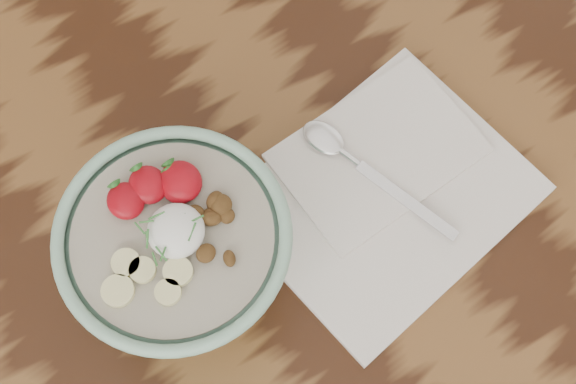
# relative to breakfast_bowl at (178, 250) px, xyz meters

# --- Properties ---
(table) EXTENTS (1.60, 0.90, 0.75)m
(table) POSITION_rel_breakfast_bowl_xyz_m (0.07, -0.02, -0.16)
(table) COLOR black
(table) RESTS_ON ground
(breakfast_bowl) EXTENTS (0.21, 0.21, 0.14)m
(breakfast_bowl) POSITION_rel_breakfast_bowl_xyz_m (0.00, 0.00, 0.00)
(breakfast_bowl) COLOR #87B69E
(breakfast_bowl) RESTS_ON table
(napkin) EXTENTS (0.30, 0.25, 0.02)m
(napkin) POSITION_rel_breakfast_bowl_xyz_m (0.21, -0.05, -0.06)
(napkin) COLOR white
(napkin) RESTS_ON table
(spoon) EXTENTS (0.07, 0.19, 0.01)m
(spoon) POSITION_rel_breakfast_bowl_xyz_m (0.20, 0.00, -0.05)
(spoon) COLOR silver
(spoon) RESTS_ON napkin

